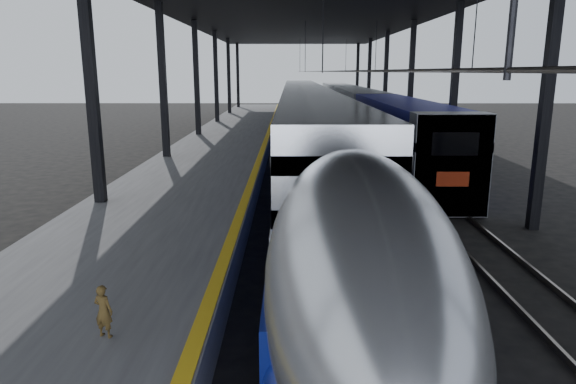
{
  "coord_description": "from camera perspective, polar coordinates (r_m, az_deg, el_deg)",
  "views": [
    {
      "loc": [
        0.91,
        -12.64,
        5.49
      ],
      "look_at": [
        0.86,
        2.21,
        2.0
      ],
      "focal_mm": 32.0,
      "sensor_mm": 36.0,
      "label": 1
    }
  ],
  "objects": [
    {
      "name": "platform",
      "position": [
        33.31,
        -7.43,
        4.51
      ],
      "size": [
        6.0,
        80.0,
        1.0
      ],
      "primitive_type": "cube",
      "color": "#4C4C4F",
      "rests_on": "ground"
    },
    {
      "name": "second_train",
      "position": [
        46.63,
        7.8,
        8.85
      ],
      "size": [
        2.9,
        56.05,
        3.99
      ],
      "color": "#161791",
      "rests_on": "ground"
    },
    {
      "name": "tgv_train",
      "position": [
        35.33,
        1.99,
        7.67
      ],
      "size": [
        3.08,
        65.2,
        4.42
      ],
      "color": "silver",
      "rests_on": "ground"
    },
    {
      "name": "yellow_strip",
      "position": [
        32.98,
        -2.6,
        5.41
      ],
      "size": [
        0.3,
        80.0,
        0.01
      ],
      "primitive_type": "cube",
      "color": "gold",
      "rests_on": "platform"
    },
    {
      "name": "rails",
      "position": [
        33.28,
        6.41,
        3.8
      ],
      "size": [
        6.52,
        80.0,
        0.16
      ],
      "color": "slate",
      "rests_on": "ground"
    },
    {
      "name": "child",
      "position": [
        9.59,
        -19.82,
        -12.34
      ],
      "size": [
        0.4,
        0.33,
        0.96
      ],
      "primitive_type": "imported",
      "rotation": [
        0.0,
        0.0,
        2.83
      ],
      "color": "#4C3919",
      "rests_on": "platform"
    },
    {
      "name": "ground",
      "position": [
        13.81,
        -3.65,
        -10.23
      ],
      "size": [
        160.0,
        160.0,
        0.0
      ],
      "primitive_type": "plane",
      "color": "black",
      "rests_on": "ground"
    },
    {
      "name": "canopy",
      "position": [
        32.85,
        2.05,
        19.56
      ],
      "size": [
        18.0,
        75.0,
        9.47
      ],
      "color": "black",
      "rests_on": "ground"
    }
  ]
}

